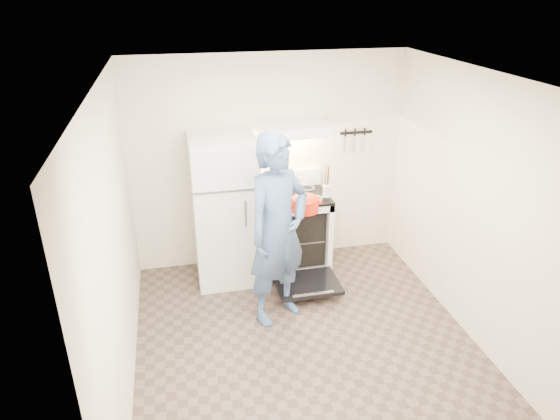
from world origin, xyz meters
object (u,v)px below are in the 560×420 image
object	(u,v)px
tea_kettle	(283,178)
dutch_oven	(305,205)
refrigerator	(225,210)
person	(278,231)
stove_body	(294,233)

from	to	relation	value
tea_kettle	dutch_oven	xyz separation A→B (m)	(0.05, -0.79, -0.01)
refrigerator	dutch_oven	xyz separation A→B (m)	(0.77, -0.57, 0.24)
refrigerator	person	distance (m)	0.97
refrigerator	dutch_oven	size ratio (longest dim) A/B	4.81
tea_kettle	dutch_oven	bearing A→B (deg)	-86.43
refrigerator	tea_kettle	world-z (taller)	refrigerator
stove_body	person	xyz separation A→B (m)	(-0.40, -0.90, 0.52)
refrigerator	stove_body	xyz separation A→B (m)	(0.81, 0.02, -0.39)
stove_body	tea_kettle	xyz separation A→B (m)	(-0.09, 0.20, 0.63)
dutch_oven	stove_body	bearing A→B (deg)	85.83
stove_body	person	world-z (taller)	person
person	dutch_oven	world-z (taller)	person
refrigerator	tea_kettle	bearing A→B (deg)	17.10
tea_kettle	person	bearing A→B (deg)	-105.48
dutch_oven	person	bearing A→B (deg)	-139.75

